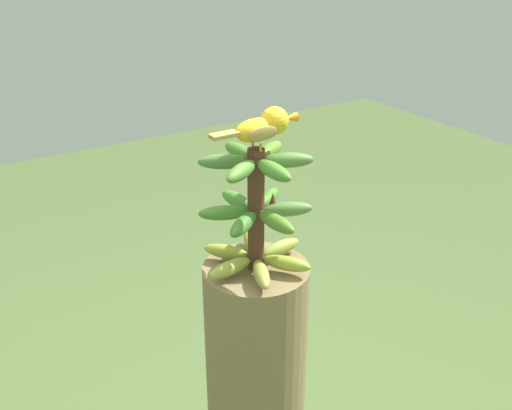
# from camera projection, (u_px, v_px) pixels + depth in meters

# --- Properties ---
(banana_bunch) EXTENTS (0.26, 0.25, 0.29)m
(banana_bunch) POSITION_uv_depth(u_px,v_px,m) (256.00, 211.00, 1.31)
(banana_bunch) COLOR #4C2D1E
(banana_bunch) RESTS_ON banana_tree
(perched_bird) EXTENTS (0.21, 0.06, 0.08)m
(perched_bird) POSITION_uv_depth(u_px,v_px,m) (265.00, 126.00, 1.24)
(perched_bird) COLOR #C68933
(perched_bird) RESTS_ON banana_bunch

